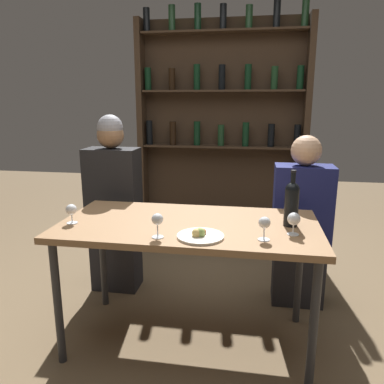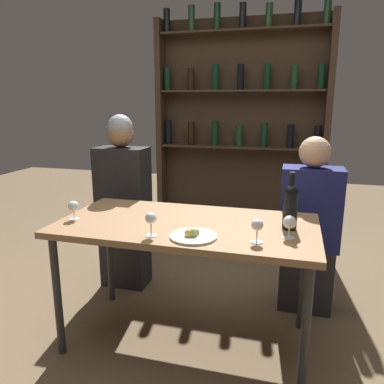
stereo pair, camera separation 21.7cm
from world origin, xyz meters
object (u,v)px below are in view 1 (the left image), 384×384
object	(u,v)px
seated_person_left	(114,208)
wine_glass_0	(294,220)
wine_glass_1	(264,224)
wine_glass_3	(157,220)
wine_bottle	(292,202)
food_plate_0	(200,235)
seated_person_right	(301,227)
wine_glass_2	(71,210)

from	to	relation	value
seated_person_left	wine_glass_0	bearing A→B (deg)	-29.09
wine_glass_0	wine_glass_1	size ratio (longest dim) A/B	0.99
wine_glass_0	wine_glass_1	distance (m)	0.18
wine_glass_3	wine_bottle	bearing A→B (deg)	23.84
food_plate_0	seated_person_right	world-z (taller)	seated_person_right
wine_glass_0	wine_bottle	bearing A→B (deg)	90.51
food_plate_0	wine_glass_3	bearing A→B (deg)	-170.67
wine_glass_3	seated_person_right	world-z (taller)	seated_person_right
wine_glass_1	wine_glass_2	world-z (taller)	wine_glass_1
wine_bottle	wine_glass_1	size ratio (longest dim) A/B	2.60
wine_glass_1	wine_glass_0	bearing A→B (deg)	34.25
wine_bottle	wine_glass_2	xyz separation A→B (m)	(-1.20, -0.16, -0.06)
wine_glass_1	seated_person_left	world-z (taller)	seated_person_left
food_plate_0	seated_person_right	distance (m)	1.01
seated_person_left	wine_bottle	bearing A→B (deg)	-23.71
wine_bottle	wine_glass_0	bearing A→B (deg)	-89.49
wine_glass_0	seated_person_right	world-z (taller)	seated_person_right
food_plate_0	seated_person_left	size ratio (longest dim) A/B	0.18
wine_glass_3	food_plate_0	world-z (taller)	wine_glass_3
wine_glass_2	seated_person_left	world-z (taller)	seated_person_left
wine_glass_0	wine_glass_1	world-z (taller)	wine_glass_1
wine_glass_2	food_plate_0	bearing A→B (deg)	-8.09
wine_glass_1	wine_glass_2	bearing A→B (deg)	175.20
wine_glass_0	seated_person_right	size ratio (longest dim) A/B	0.10
seated_person_right	seated_person_left	bearing A→B (deg)	180.00
wine_bottle	wine_glass_0	size ratio (longest dim) A/B	2.64
wine_bottle	food_plate_0	world-z (taller)	wine_bottle
wine_bottle	wine_glass_0	xyz separation A→B (m)	(0.00, -0.14, -0.06)
seated_person_right	wine_bottle	bearing A→B (deg)	-103.47
wine_glass_0	wine_glass_3	xyz separation A→B (m)	(-0.67, -0.15, 0.01)
wine_glass_0	wine_glass_2	distance (m)	1.20
wine_glass_2	wine_bottle	bearing A→B (deg)	7.47
food_plate_0	seated_person_left	bearing A→B (deg)	133.64
wine_bottle	wine_glass_1	world-z (taller)	wine_bottle
wine_glass_1	wine_glass_3	bearing A→B (deg)	-174.46
wine_bottle	wine_glass_1	distance (m)	0.29
wine_glass_3	seated_person_left	world-z (taller)	seated_person_left
wine_bottle	wine_glass_2	size ratio (longest dim) A/B	2.81
wine_bottle	seated_person_left	size ratio (longest dim) A/B	0.23
wine_bottle	wine_glass_3	xyz separation A→B (m)	(-0.67, -0.30, -0.05)
wine_glass_1	food_plate_0	bearing A→B (deg)	-177.01
wine_glass_2	seated_person_right	distance (m)	1.52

